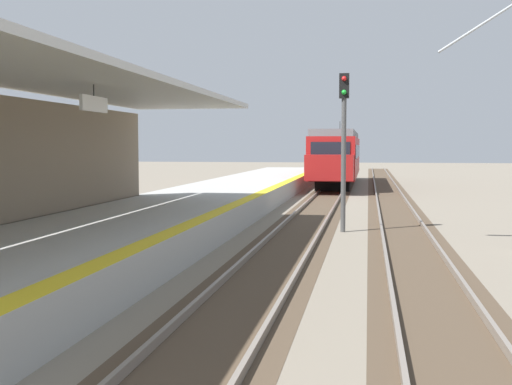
{
  "coord_description": "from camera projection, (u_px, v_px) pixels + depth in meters",
  "views": [
    {
      "loc": [
        4.12,
        -2.55,
        2.84
      ],
      "look_at": [
        2.36,
        7.59,
        2.1
      ],
      "focal_mm": 45.39,
      "sensor_mm": 36.0,
      "label": 1
    }
  ],
  "objects": [
    {
      "name": "track_pair_nearest_platform",
      "position": [
        304.0,
        226.0,
        22.74
      ],
      "size": [
        2.34,
        120.0,
        0.16
      ],
      "color": "#4C3D2D",
      "rests_on": "ground"
    },
    {
      "name": "station_platform",
      "position": [
        145.0,
        225.0,
        19.53
      ],
      "size": [
        5.0,
        80.0,
        0.91
      ],
      "color": "#A8A8A3",
      "rests_on": "ground"
    },
    {
      "name": "rail_signal_post",
      "position": [
        344.0,
        135.0,
        21.18
      ],
      "size": [
        0.32,
        0.34,
        5.2
      ],
      "color": "#4C4C4C",
      "rests_on": "ground"
    },
    {
      "name": "approaching_train",
      "position": [
        337.0,
        155.0,
        46.65
      ],
      "size": [
        2.93,
        19.6,
        4.76
      ],
      "color": "maroon",
      "rests_on": "ground"
    },
    {
      "name": "track_pair_middle",
      "position": [
        402.0,
        228.0,
        22.15
      ],
      "size": [
        2.34,
        120.0,
        0.16
      ],
      "color": "#4C3D2D",
      "rests_on": "ground"
    }
  ]
}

